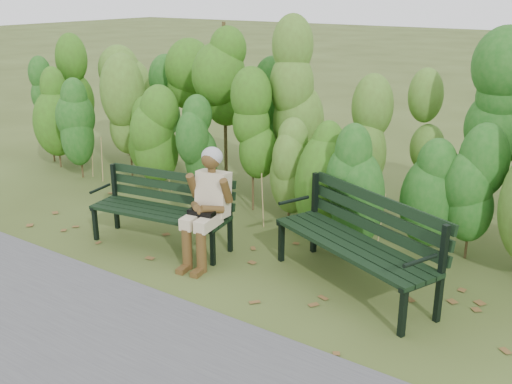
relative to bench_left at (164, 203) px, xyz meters
The scene contains 7 objects.
ground 1.18m from the bench_left, ahead, with size 80.00×80.00×0.00m, color #3B461B.
footpath 2.50m from the bench_left, 64.16° to the right, with size 60.00×2.50×0.01m, color #474749.
hedge_band 2.27m from the bench_left, 60.14° to the left, with size 11.04×1.67×2.42m.
leaf_litter 0.58m from the bench_left, 15.12° to the right, with size 6.02×2.24×0.01m.
bench_left is the anchor object (origin of this frame).
bench_right 2.39m from the bench_left, ahead, with size 1.99×1.29×0.95m.
seated_woman 0.74m from the bench_left, ahead, with size 0.53×0.78×1.27m.
Camera 1 is at (3.54, -4.80, 2.91)m, focal length 42.00 mm.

